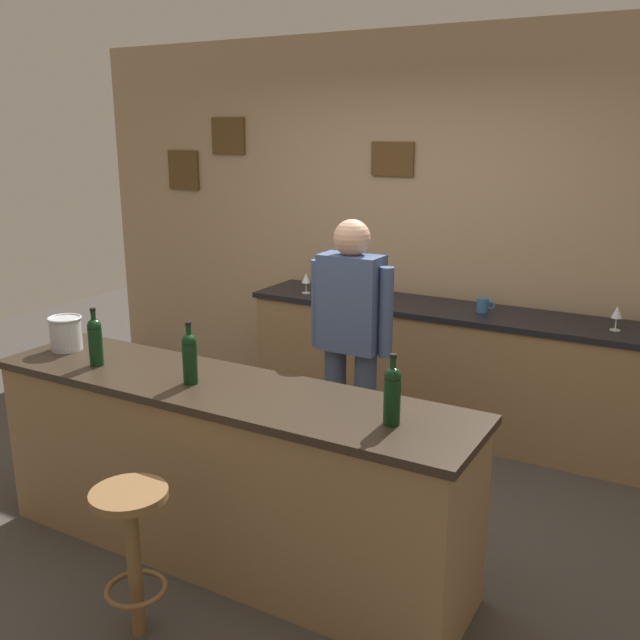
{
  "coord_description": "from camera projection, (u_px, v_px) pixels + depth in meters",
  "views": [
    {
      "loc": [
        1.98,
        -2.93,
        2.11
      ],
      "look_at": [
        0.06,
        0.45,
        1.05
      ],
      "focal_mm": 39.69,
      "sensor_mm": 36.0,
      "label": 1
    }
  ],
  "objects": [
    {
      "name": "bartender",
      "position": [
        351.0,
        337.0,
        4.1
      ],
      "size": [
        0.52,
        0.21,
        1.62
      ],
      "color": "#384766",
      "rests_on": "ground_plane"
    },
    {
      "name": "coffee_mug",
      "position": [
        483.0,
        305.0,
        4.8
      ],
      "size": [
        0.13,
        0.08,
        0.09
      ],
      "color": "#336699",
      "rests_on": "side_counter"
    },
    {
      "name": "bar_stool",
      "position": [
        132.0,
        539.0,
        2.93
      ],
      "size": [
        0.32,
        0.32,
        0.68
      ],
      "color": "brown",
      "rests_on": "ground_plane"
    },
    {
      "name": "wine_bottle_a",
      "position": [
        95.0,
        340.0,
        3.63
      ],
      "size": [
        0.07,
        0.07,
        0.31
      ],
      "color": "black",
      "rests_on": "bar_counter"
    },
    {
      "name": "wine_bottle_b",
      "position": [
        190.0,
        356.0,
        3.37
      ],
      "size": [
        0.07,
        0.07,
        0.31
      ],
      "color": "black",
      "rests_on": "bar_counter"
    },
    {
      "name": "wine_glass_c",
      "position": [
        617.0,
        313.0,
        4.34
      ],
      "size": [
        0.07,
        0.07,
        0.16
      ],
      "color": "silver",
      "rests_on": "side_counter"
    },
    {
      "name": "ground_plane",
      "position": [
        271.0,
        518.0,
        3.96
      ],
      "size": [
        10.0,
        10.0,
        0.0
      ],
      "primitive_type": "plane",
      "color": "#423D38"
    },
    {
      "name": "wine_glass_a",
      "position": [
        306.0,
        279.0,
        5.33
      ],
      "size": [
        0.07,
        0.07,
        0.16
      ],
      "color": "silver",
      "rests_on": "side_counter"
    },
    {
      "name": "wine_bottle_c",
      "position": [
        392.0,
        393.0,
        2.9
      ],
      "size": [
        0.07,
        0.07,
        0.31
      ],
      "color": "black",
      "rests_on": "bar_counter"
    },
    {
      "name": "wine_glass_b",
      "position": [
        341.0,
        278.0,
        5.37
      ],
      "size": [
        0.07,
        0.07,
        0.16
      ],
      "color": "silver",
      "rests_on": "side_counter"
    },
    {
      "name": "side_counter",
      "position": [
        445.0,
        369.0,
        5.03
      ],
      "size": [
        2.92,
        0.56,
        0.9
      ],
      "color": "olive",
      "rests_on": "ground_plane"
    },
    {
      "name": "bar_counter",
      "position": [
        225.0,
        472.0,
        3.5
      ],
      "size": [
        2.54,
        0.6,
        0.92
      ],
      "color": "olive",
      "rests_on": "ground_plane"
    },
    {
      "name": "ice_bucket",
      "position": [
        66.0,
        333.0,
        3.9
      ],
      "size": [
        0.19,
        0.19,
        0.19
      ],
      "color": "#B7BABF",
      "rests_on": "bar_counter"
    },
    {
      "name": "back_wall",
      "position": [
        416.0,
        225.0,
        5.3
      ],
      "size": [
        6.0,
        0.09,
        2.8
      ],
      "color": "tan",
      "rests_on": "ground_plane"
    }
  ]
}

